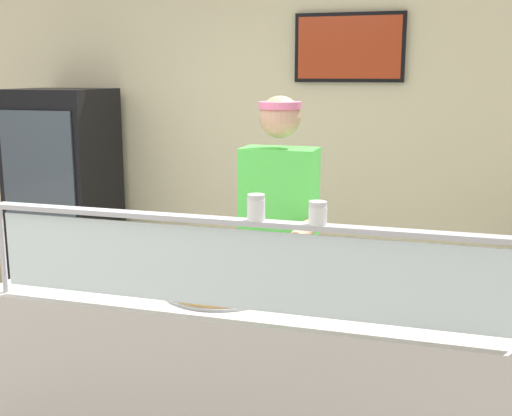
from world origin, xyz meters
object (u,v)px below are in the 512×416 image
object	(u,v)px
pizza_tray	(221,288)
pizza_server	(218,284)
drink_fridge	(65,206)
parmesan_shaker	(256,209)
worker_figure	(280,243)
pepper_flake_shaker	(318,214)

from	to	relation	value
pizza_tray	pizza_server	bearing A→B (deg)	-113.05
pizza_server	drink_fridge	world-z (taller)	drink_fridge
parmesan_shaker	pizza_tray	bearing A→B (deg)	131.39
pizza_tray	parmesan_shaker	size ratio (longest dim) A/B	5.10
parmesan_shaker	worker_figure	bearing A→B (deg)	99.35
pizza_server	pepper_flake_shaker	distance (m)	0.66
parmesan_shaker	worker_figure	size ratio (longest dim) A/B	0.05
worker_figure	pizza_tray	bearing A→B (deg)	-97.48
worker_figure	drink_fridge	bearing A→B (deg)	152.14
pepper_flake_shaker	pizza_tray	bearing A→B (deg)	150.02
pizza_tray	pizza_server	xyz separation A→B (m)	(-0.01, -0.02, 0.02)
worker_figure	drink_fridge	distance (m)	2.21
worker_figure	pizza_server	bearing A→B (deg)	-97.97
parmesan_shaker	pepper_flake_shaker	distance (m)	0.23
worker_figure	drink_fridge	size ratio (longest dim) A/B	1.00
pizza_tray	pepper_flake_shaker	distance (m)	0.68
pizza_server	parmesan_shaker	size ratio (longest dim) A/B	2.90
drink_fridge	parmesan_shaker	bearing A→B (deg)	-42.86
pizza_server	drink_fridge	xyz separation A→B (m)	(-1.86, 1.70, -0.11)
pizza_server	worker_figure	size ratio (longest dim) A/B	0.16
drink_fridge	pepper_flake_shaker	bearing A→B (deg)	-39.92
pizza_tray	pepper_flake_shaker	size ratio (longest dim) A/B	5.89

